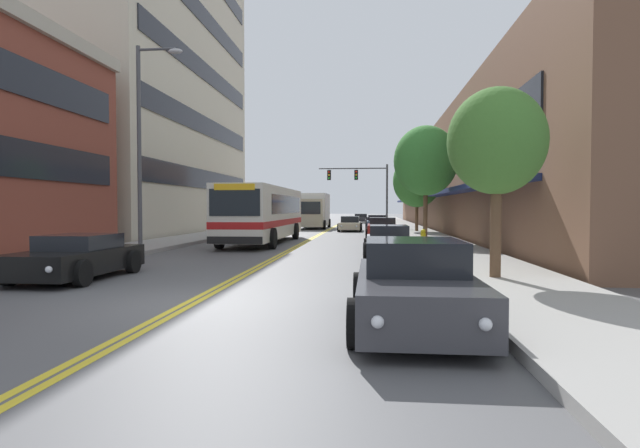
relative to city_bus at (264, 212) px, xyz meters
name	(u,v)px	position (x,y,z in m)	size (l,w,h in m)	color
ground_plane	(331,229)	(2.21, 19.46, -1.72)	(240.00, 240.00, 0.00)	#565659
sidewalk_left	(257,227)	(-4.88, 19.46, -1.63)	(3.19, 106.00, 0.18)	#9E9B96
sidewalk_right	(407,228)	(9.30, 19.46, -1.63)	(3.19, 106.00, 0.18)	#9E9B96
centre_line	(331,228)	(2.21, 19.46, -1.72)	(0.34, 106.00, 0.01)	yellow
office_tower_left	(130,74)	(-12.72, 10.13, 10.61)	(12.08, 24.23, 24.65)	beige
storefront_row_right	(472,181)	(15.12, 19.46, 2.68)	(9.10, 68.00, 8.81)	brown
city_bus	(264,212)	(0.00, 0.00, 0.00)	(2.86, 12.03, 3.03)	silver
car_black_parked_left_near	(77,257)	(-2.13, -14.36, -1.14)	(2.14, 4.37, 1.21)	black
car_white_parked_left_mid	(279,224)	(-2.07, 16.04, -1.16)	(2.07, 4.86, 1.18)	white
car_dark_grey_parked_right_foreground	(414,286)	(6.55, -18.95, -1.07)	(2.07, 4.57, 1.41)	#38383D
car_red_parked_right_mid	(382,228)	(6.64, 5.16, -1.10)	(2.15, 4.13, 1.31)	maroon
car_slate_blue_parked_right_far	(377,222)	(6.53, 20.15, -1.14)	(2.18, 4.29, 1.27)	#475675
car_silver_parked_right_end	(389,242)	(6.59, -7.34, -1.13)	(1.99, 4.53, 1.25)	#B7B7BC
car_champagne_moving_lead	(350,224)	(4.20, 14.66, -1.14)	(1.97, 4.80, 1.23)	beige
car_charcoal_moving_second	(361,219)	(4.71, 37.72, -1.16)	(2.06, 4.65, 1.17)	#232328
box_truck	(314,211)	(0.53, 20.06, -0.03)	(2.76, 7.76, 3.30)	beige
traffic_signal_mast	(362,183)	(5.16, 18.94, 2.53)	(6.36, 0.38, 5.93)	#47474C
street_lamp_left_near	(145,134)	(-2.87, -8.56, 3.07)	(1.85, 0.28, 8.19)	#47474C
street_tree_right_near	(497,142)	(9.01, -14.19, 1.88)	(2.45, 2.45, 4.79)	brown
street_tree_right_mid	(426,161)	(8.78, -0.25, 2.72)	(3.37, 3.37, 6.12)	brown
street_tree_right_far	(417,181)	(9.41, 11.37, 2.26)	(3.63, 3.63, 5.81)	brown
fire_hydrant	(423,239)	(8.15, -5.14, -1.13)	(0.31, 0.23, 0.83)	yellow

